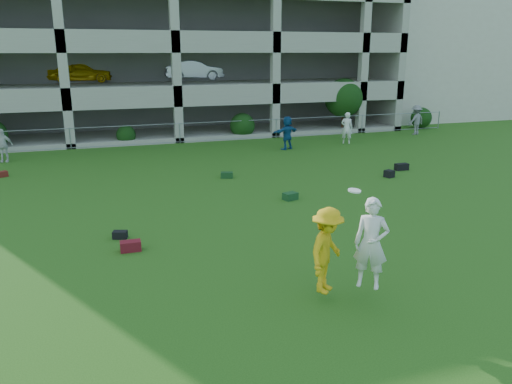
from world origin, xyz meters
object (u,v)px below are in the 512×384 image
object	(u,v)px
bystander_d	(287,133)
frisbee_contest	(340,248)
bystander_b	(3,145)
crate_d	(389,174)
bystander_e	(347,128)
stucco_building	(425,53)
bystander_f	(416,120)
parking_garage	(155,39)

from	to	relation	value
bystander_d	frisbee_contest	size ratio (longest dim) A/B	0.78
bystander_b	frisbee_contest	xyz separation A→B (m)	(8.93, -17.66, 0.39)
crate_d	bystander_b	bearing A→B (deg)	152.08
bystander_e	frisbee_contest	bearing A→B (deg)	88.56
frisbee_contest	bystander_b	bearing A→B (deg)	116.83
frisbee_contest	stucco_building	bearing A→B (deg)	51.53
bystander_e	bystander_f	xyz separation A→B (m)	(5.80, 1.53, 0.02)
bystander_d	parking_garage	world-z (taller)	parking_garage
bystander_b	parking_garage	distance (m)	15.19
stucco_building	crate_d	bearing A→B (deg)	-128.64
frisbee_contest	parking_garage	world-z (taller)	parking_garage
bystander_e	crate_d	size ratio (longest dim) A/B	5.21
bystander_e	frisbee_contest	xyz separation A→B (m)	(-9.25, -16.89, 0.29)
bystander_b	bystander_e	size ratio (longest dim) A/B	0.89
bystander_e	crate_d	xyz separation A→B (m)	(-2.09, -7.76, -0.76)
bystander_d	crate_d	xyz separation A→B (m)	(1.83, -7.23, -0.76)
bystander_b	parking_garage	size ratio (longest dim) A/B	0.05
stucco_building	bystander_e	distance (m)	18.85
stucco_building	parking_garage	xyz separation A→B (m)	(-23.01, -0.30, 1.01)
bystander_b	crate_d	world-z (taller)	bystander_b
crate_d	parking_garage	world-z (taller)	parking_garage
crate_d	stucco_building	bearing A→B (deg)	51.36
bystander_b	crate_d	distance (m)	18.23
bystander_e	bystander_f	world-z (taller)	bystander_f
stucco_building	bystander_b	world-z (taller)	stucco_building
crate_d	bystander_e	bearing A→B (deg)	74.92
frisbee_contest	parking_garage	bearing A→B (deg)	89.87
parking_garage	crate_d	bearing A→B (deg)	-70.10
stucco_building	bystander_d	xyz separation A→B (m)	(-17.74, -12.68, -4.09)
bystander_d	bystander_f	world-z (taller)	bystander_f
bystander_e	bystander_f	distance (m)	6.00
stucco_building	bystander_f	distance (m)	13.91
bystander_e	bystander_d	bearing A→B (deg)	35.06
stucco_building	frisbee_contest	world-z (taller)	stucco_building
bystander_b	frisbee_contest	world-z (taller)	frisbee_contest
parking_garage	bystander_d	bearing A→B (deg)	-66.96
bystander_e	crate_d	distance (m)	8.07
bystander_b	bystander_f	xyz separation A→B (m)	(23.99, 0.76, 0.12)
bystander_e	parking_garage	distance (m)	15.83
stucco_building	crate_d	world-z (taller)	stucco_building
bystander_b	parking_garage	world-z (taller)	parking_garage
bystander_e	parking_garage	xyz separation A→B (m)	(-9.19, 11.84, 5.10)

